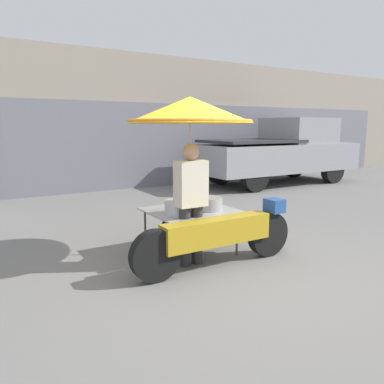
% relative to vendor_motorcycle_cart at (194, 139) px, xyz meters
% --- Properties ---
extents(ground_plane, '(36.00, 36.00, 0.00)m').
position_rel_vendor_motorcycle_cart_xyz_m(ground_plane, '(0.15, -0.78, -1.56)').
color(ground_plane, slate).
extents(shopfront_building, '(28.00, 2.06, 3.74)m').
position_rel_vendor_motorcycle_cart_xyz_m(shopfront_building, '(0.15, 6.73, 0.30)').
color(shopfront_building, gray).
rests_on(shopfront_building, ground).
extents(vendor_motorcycle_cart, '(2.27, 1.66, 2.11)m').
position_rel_vendor_motorcycle_cart_xyz_m(vendor_motorcycle_cart, '(0.00, 0.00, 0.00)').
color(vendor_motorcycle_cart, black).
rests_on(vendor_motorcycle_cart, ground).
extents(vendor_person, '(0.38, 0.22, 1.52)m').
position_rel_vendor_motorcycle_cart_xyz_m(vendor_person, '(-0.23, -0.29, -0.72)').
color(vendor_person, '#2D2D33').
rests_on(vendor_person, ground).
extents(pickup_truck, '(5.24, 1.90, 2.00)m').
position_rel_vendor_motorcycle_cart_xyz_m(pickup_truck, '(5.74, 4.25, -0.59)').
color(pickup_truck, black).
rests_on(pickup_truck, ground).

